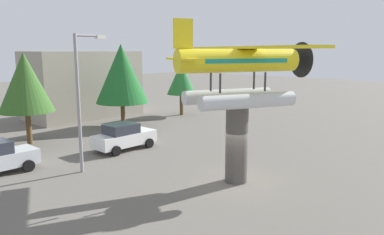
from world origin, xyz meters
name	(u,v)px	position (x,y,z in m)	size (l,w,h in m)	color
ground_plane	(236,181)	(0.00, 0.00, 0.00)	(140.00, 140.00, 0.00)	#605B54
display_pedestal	(237,144)	(0.00, 0.00, 1.92)	(1.10, 1.10, 3.85)	#4C4742
floatplane_monument	(241,71)	(0.12, -0.05, 5.52)	(7.16, 9.90, 4.00)	silver
car_mid_white	(124,136)	(-0.08, 9.06, 0.88)	(4.20, 2.02, 1.76)	white
streetlight_primary	(82,93)	(-4.25, 6.98, 4.29)	(1.84, 0.28, 7.33)	gray
storefront_building	(84,84)	(4.89, 22.00, 3.19)	(10.50, 5.31, 6.38)	#9E9384
tree_east	(25,82)	(-3.69, 15.08, 4.32)	(3.67, 3.67, 6.38)	brown
tree_center_back	(122,74)	(4.50, 15.27, 4.54)	(4.44, 4.44, 7.01)	brown
tree_far_east	(181,78)	(12.12, 15.69, 3.70)	(2.92, 2.92, 5.35)	brown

